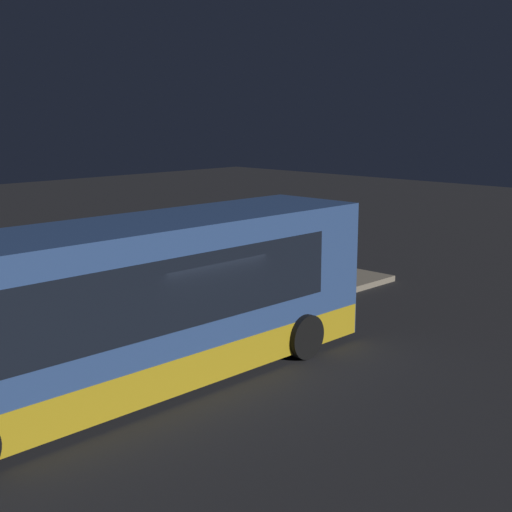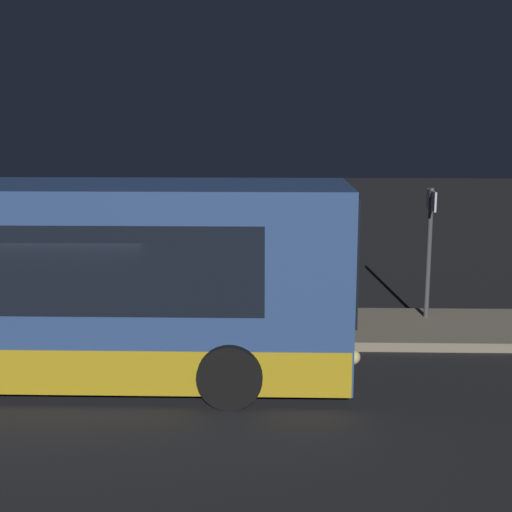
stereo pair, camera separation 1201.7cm
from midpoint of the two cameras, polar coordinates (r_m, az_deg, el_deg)
name	(u,v)px [view 1 (the left image)]	position (r m, az deg, el deg)	size (l,w,h in m)	color
ground	(185,375)	(12.21, -29.10, -13.13)	(80.00, 80.00, 0.00)	#232326
platform	(107,341)	(14.76, -32.35, -8.94)	(20.00, 2.45, 0.18)	gray
bus_lead	(117,312)	(11.58, -37.11, -6.83)	(11.68, 2.72, 3.24)	#33518C
passenger_boarding	(193,279)	(15.50, -22.67, -3.49)	(0.57, 0.63, 1.58)	silver
passenger_waiting	(122,285)	(15.27, -29.93, -3.96)	(0.58, 0.58, 1.77)	gray
passenger_with_bags	(192,267)	(16.24, -21.91, -2.22)	(0.37, 0.37, 1.82)	gray
suitcase	(204,286)	(16.68, -20.31, -3.97)	(0.43, 0.20, 0.98)	#334C7F
sign_post	(276,230)	(17.20, -12.63, 1.46)	(0.10, 0.80, 2.70)	#4C4C51
trash_bin	(97,321)	(14.94, -32.90, -7.09)	(0.44, 0.44, 0.65)	#2D4C33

